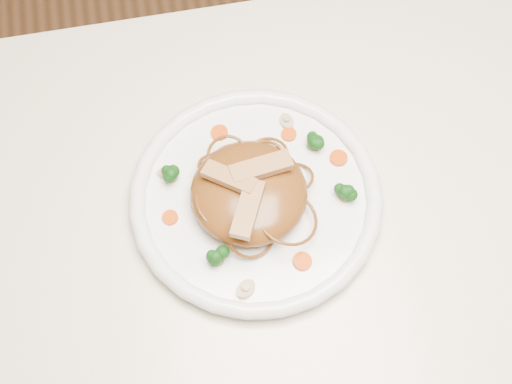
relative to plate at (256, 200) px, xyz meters
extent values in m
plane|color=brown|center=(0.09, -0.08, -0.76)|extent=(4.00, 4.00, 0.00)
cube|color=beige|center=(0.09, -0.08, -0.03)|extent=(1.20, 0.80, 0.04)
cylinder|color=white|center=(0.00, 0.00, 0.00)|extent=(0.39, 0.39, 0.02)
ellipsoid|color=brown|center=(-0.01, 0.00, 0.03)|extent=(0.15, 0.15, 0.05)
cube|color=tan|center=(0.01, 0.01, 0.06)|extent=(0.07, 0.03, 0.01)
cube|color=tan|center=(-0.03, 0.00, 0.06)|extent=(0.06, 0.06, 0.01)
cube|color=tan|center=(-0.02, -0.04, 0.06)|extent=(0.05, 0.07, 0.01)
cylinder|color=#DF4808|center=(0.06, 0.08, 0.01)|extent=(0.02, 0.02, 0.00)
cylinder|color=#DF4808|center=(-0.11, -0.01, 0.01)|extent=(0.02, 0.02, 0.00)
cylinder|color=#DF4808|center=(0.11, 0.03, 0.01)|extent=(0.03, 0.03, 0.00)
cylinder|color=#DF4808|center=(-0.03, 0.10, 0.01)|extent=(0.03, 0.03, 0.00)
cylinder|color=#DF4808|center=(0.04, -0.09, 0.01)|extent=(0.03, 0.03, 0.00)
cylinder|color=beige|center=(-0.03, -0.11, 0.01)|extent=(0.04, 0.04, 0.01)
cylinder|color=beige|center=(0.09, 0.07, 0.01)|extent=(0.03, 0.03, 0.01)
cylinder|color=beige|center=(-0.10, 0.05, 0.01)|extent=(0.03, 0.03, 0.01)
cylinder|color=beige|center=(0.06, 0.10, 0.01)|extent=(0.03, 0.03, 0.01)
camera|label=1|loc=(-0.07, -0.36, 0.76)|focal=48.40mm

